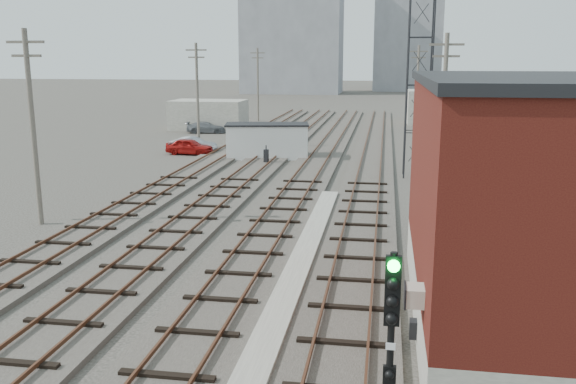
% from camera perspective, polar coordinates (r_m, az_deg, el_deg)
% --- Properties ---
extents(ground, '(320.00, 320.00, 0.00)m').
position_cam_1_polar(ground, '(66.21, 6.08, 5.63)').
color(ground, '#282621').
rests_on(ground, ground).
extents(track_right, '(3.20, 90.00, 0.39)m').
position_cam_1_polar(track_right, '(45.32, 7.77, 2.63)').
color(track_right, '#332D28').
rests_on(track_right, ground).
extents(track_mid_right, '(3.20, 90.00, 0.39)m').
position_cam_1_polar(track_mid_right, '(45.58, 2.73, 2.79)').
color(track_mid_right, '#332D28').
rests_on(track_mid_right, ground).
extents(track_mid_left, '(3.20, 90.00, 0.39)m').
position_cam_1_polar(track_mid_left, '(46.19, -2.21, 2.92)').
color(track_mid_left, '#332D28').
rests_on(track_mid_left, ground).
extents(track_left, '(3.20, 90.00, 0.39)m').
position_cam_1_polar(track_left, '(47.13, -6.99, 3.03)').
color(track_left, '#332D28').
rests_on(track_left, ground).
extents(platform_curb, '(0.90, 28.00, 0.26)m').
position_cam_1_polar(platform_curb, '(21.28, 0.49, -8.38)').
color(platform_curb, gray).
rests_on(platform_curb, ground).
extents(brick_building, '(6.54, 12.20, 7.22)m').
position_cam_1_polar(brick_building, '(18.57, 21.39, -1.05)').
color(brick_building, gray).
rests_on(brick_building, ground).
extents(lattice_tower, '(1.60, 1.60, 15.00)m').
position_cam_1_polar(lattice_tower, '(40.73, 12.23, 11.85)').
color(lattice_tower, black).
rests_on(lattice_tower, ground).
extents(utility_pole_left_a, '(1.80, 0.24, 9.00)m').
position_cam_1_polar(utility_pole_left_a, '(30.38, -22.80, 5.98)').
color(utility_pole_left_a, '#595147').
rests_on(utility_pole_left_a, ground).
extents(utility_pole_left_b, '(1.80, 0.24, 9.00)m').
position_cam_1_polar(utility_pole_left_b, '(53.21, -8.47, 9.12)').
color(utility_pole_left_b, '#595147').
rests_on(utility_pole_left_b, ground).
extents(utility_pole_left_c, '(1.80, 0.24, 9.00)m').
position_cam_1_polar(utility_pole_left_c, '(77.40, -2.84, 10.20)').
color(utility_pole_left_c, '#595147').
rests_on(utility_pole_left_c, ground).
extents(utility_pole_right_a, '(1.80, 0.24, 9.00)m').
position_cam_1_polar(utility_pole_right_a, '(33.93, 14.31, 7.13)').
color(utility_pole_right_a, '#595147').
rests_on(utility_pole_right_a, ground).
extents(utility_pole_right_b, '(1.80, 0.24, 9.00)m').
position_cam_1_polar(utility_pole_right_b, '(63.81, 12.00, 9.50)').
color(utility_pole_right_b, '#595147').
rests_on(utility_pole_right_b, ground).
extents(apartment_left, '(22.00, 14.00, 30.00)m').
position_cam_1_polar(apartment_left, '(142.50, 0.46, 15.29)').
color(apartment_left, gray).
rests_on(apartment_left, ground).
extents(apartment_right, '(16.00, 12.00, 26.00)m').
position_cam_1_polar(apartment_right, '(155.83, 11.12, 14.08)').
color(apartment_right, gray).
rests_on(apartment_right, ground).
extents(shed_left, '(8.00, 5.00, 3.20)m').
position_cam_1_polar(shed_left, '(68.77, -7.43, 7.18)').
color(shed_left, gray).
rests_on(shed_left, ground).
extents(shed_right, '(6.00, 6.00, 4.00)m').
position_cam_1_polar(shed_right, '(76.09, 13.38, 7.74)').
color(shed_right, gray).
rests_on(shed_right, ground).
extents(signal_mast, '(0.40, 0.42, 4.36)m').
position_cam_1_polar(signal_mast, '(11.46, 9.57, -14.01)').
color(signal_mast, gray).
rests_on(signal_mast, ground).
extents(switch_stand, '(0.36, 0.36, 1.34)m').
position_cam_1_polar(switch_stand, '(45.05, -2.06, 3.36)').
color(switch_stand, black).
rests_on(switch_stand, ground).
extents(site_trailer, '(6.86, 3.90, 2.72)m').
position_cam_1_polar(site_trailer, '(48.10, -1.96, 4.82)').
color(site_trailer, white).
rests_on(site_trailer, ground).
extents(car_red, '(3.99, 1.94, 1.31)m').
position_cam_1_polar(car_red, '(50.53, -9.20, 4.22)').
color(car_red, '#99100D').
rests_on(car_red, ground).
extents(car_silver, '(3.97, 1.43, 1.30)m').
position_cam_1_polar(car_silver, '(51.54, -8.87, 4.38)').
color(car_silver, '#9D9EA4').
rests_on(car_silver, ground).
extents(car_grey, '(4.32, 2.26, 1.19)m').
position_cam_1_polar(car_grey, '(65.20, -7.68, 6.01)').
color(car_grey, slate).
rests_on(car_grey, ground).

